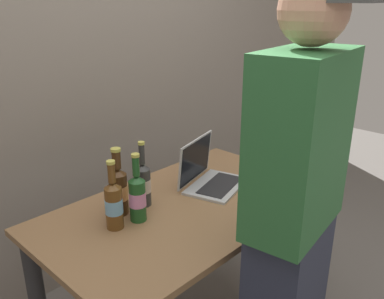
{
  "coord_description": "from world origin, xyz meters",
  "views": [
    {
      "loc": [
        -1.13,
        -1.12,
        1.59
      ],
      "look_at": [
        0.04,
        0.0,
        0.98
      ],
      "focal_mm": 37.76,
      "sensor_mm": 36.0,
      "label": 1
    }
  ],
  "objects": [
    {
      "name": "desk",
      "position": [
        0.0,
        0.0,
        0.59
      ],
      "size": [
        1.29,
        0.75,
        0.73
      ],
      "color": "olive",
      "rests_on": "ground"
    },
    {
      "name": "beer_bottle_amber",
      "position": [
        -0.13,
        0.13,
        0.84
      ],
      "size": [
        0.07,
        0.07,
        0.3
      ],
      "color": "#333333",
      "rests_on": "desk"
    },
    {
      "name": "laptop",
      "position": [
        0.22,
        0.06,
        0.78
      ],
      "size": [
        0.37,
        0.32,
        0.23
      ],
      "color": "#B7BABC",
      "rests_on": "desk"
    },
    {
      "name": "beer_bottle_dark",
      "position": [
        -0.33,
        0.07,
        0.84
      ],
      "size": [
        0.07,
        0.07,
        0.29
      ],
      "color": "brown",
      "rests_on": "desk"
    },
    {
      "name": "beer_bottle_brown",
      "position": [
        -0.25,
        0.15,
        0.84
      ],
      "size": [
        0.08,
        0.08,
        0.29
      ],
      "color": "#472B14",
      "rests_on": "desk"
    },
    {
      "name": "back_wall",
      "position": [
        0.0,
        0.83,
        1.3
      ],
      "size": [
        6.0,
        0.1,
        2.6
      ],
      "primitive_type": "cube",
      "color": "gray",
      "rests_on": "ground"
    },
    {
      "name": "beer_bottle_green",
      "position": [
        -0.23,
        0.05,
        0.84
      ],
      "size": [
        0.07,
        0.07,
        0.29
      ],
      "color": "#1E5123",
      "rests_on": "desk"
    },
    {
      "name": "person_figure",
      "position": [
        -0.02,
        -0.54,
        0.87
      ],
      "size": [
        0.43,
        0.32,
        1.69
      ],
      "color": "#2D3347",
      "rests_on": "ground"
    }
  ]
}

